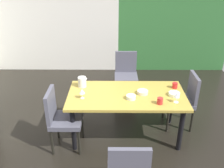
{
  "coord_description": "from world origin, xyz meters",
  "views": [
    {
      "loc": [
        0.17,
        -2.85,
        2.49
      ],
      "look_at": [
        0.14,
        0.44,
        0.85
      ],
      "focal_mm": 40.0,
      "sensor_mm": 36.0,
      "label": 1
    }
  ],
  "objects_px": {
    "chair_right_far": "(184,98)",
    "cup_left": "(175,85)",
    "wine_glass_south": "(177,95)",
    "cup_near_shelf": "(160,101)",
    "serving_bowl_north": "(143,92)",
    "serving_bowl_east": "(131,97)",
    "chair_head_far": "(126,73)",
    "pitcher_corner": "(82,82)",
    "wine_glass_near_window": "(82,91)",
    "chair_left_near": "(61,116)",
    "dining_table": "(126,99)",
    "serving_bowl_rear": "(174,94)"
  },
  "relations": [
    {
      "from": "serving_bowl_north",
      "to": "cup_left",
      "type": "xyz_separation_m",
      "value": [
        0.51,
        0.18,
        0.02
      ]
    },
    {
      "from": "chair_head_far",
      "to": "cup_near_shelf",
      "type": "height_order",
      "value": "chair_head_far"
    },
    {
      "from": "chair_right_far",
      "to": "wine_glass_south",
      "type": "height_order",
      "value": "chair_right_far"
    },
    {
      "from": "pitcher_corner",
      "to": "wine_glass_near_window",
      "type": "bearing_deg",
      "value": -83.68
    },
    {
      "from": "cup_left",
      "to": "serving_bowl_rear",
      "type": "bearing_deg",
      "value": -103.84
    },
    {
      "from": "chair_right_far",
      "to": "chair_head_far",
      "type": "bearing_deg",
      "value": 42.03
    },
    {
      "from": "chair_right_far",
      "to": "serving_bowl_north",
      "type": "bearing_deg",
      "value": 109.86
    },
    {
      "from": "chair_head_far",
      "to": "cup_left",
      "type": "distance_m",
      "value": 1.29
    },
    {
      "from": "chair_head_far",
      "to": "serving_bowl_rear",
      "type": "relative_size",
      "value": 5.52
    },
    {
      "from": "chair_left_near",
      "to": "pitcher_corner",
      "type": "height_order",
      "value": "chair_left_near"
    },
    {
      "from": "dining_table",
      "to": "pitcher_corner",
      "type": "height_order",
      "value": "pitcher_corner"
    },
    {
      "from": "serving_bowl_north",
      "to": "serving_bowl_east",
      "type": "xyz_separation_m",
      "value": [
        -0.18,
        -0.15,
        0.0
      ]
    },
    {
      "from": "chair_left_near",
      "to": "wine_glass_near_window",
      "type": "bearing_deg",
      "value": 115.36
    },
    {
      "from": "dining_table",
      "to": "wine_glass_near_window",
      "type": "bearing_deg",
      "value": -168.69
    },
    {
      "from": "dining_table",
      "to": "cup_left",
      "type": "bearing_deg",
      "value": 14.99
    },
    {
      "from": "wine_glass_near_window",
      "to": "chair_head_far",
      "type": "bearing_deg",
      "value": 63.68
    },
    {
      "from": "cup_near_shelf",
      "to": "wine_glass_near_window",
      "type": "bearing_deg",
      "value": 172.28
    },
    {
      "from": "chair_head_far",
      "to": "cup_left",
      "type": "xyz_separation_m",
      "value": [
        0.69,
        -1.06,
        0.26
      ]
    },
    {
      "from": "wine_glass_near_window",
      "to": "serving_bowl_rear",
      "type": "xyz_separation_m",
      "value": [
        1.32,
        0.1,
        -0.09
      ]
    },
    {
      "from": "chair_left_near",
      "to": "cup_left",
      "type": "height_order",
      "value": "chair_left_near"
    },
    {
      "from": "wine_glass_south",
      "to": "serving_bowl_north",
      "type": "bearing_deg",
      "value": 150.69
    },
    {
      "from": "chair_left_near",
      "to": "serving_bowl_rear",
      "type": "height_order",
      "value": "chair_left_near"
    },
    {
      "from": "chair_left_near",
      "to": "serving_bowl_north",
      "type": "height_order",
      "value": "chair_left_near"
    },
    {
      "from": "wine_glass_near_window",
      "to": "cup_near_shelf",
      "type": "xyz_separation_m",
      "value": [
        1.07,
        -0.15,
        -0.06
      ]
    },
    {
      "from": "cup_near_shelf",
      "to": "chair_head_far",
      "type": "bearing_deg",
      "value": 104.33
    },
    {
      "from": "wine_glass_south",
      "to": "serving_bowl_rear",
      "type": "distance_m",
      "value": 0.22
    },
    {
      "from": "pitcher_corner",
      "to": "serving_bowl_north",
      "type": "bearing_deg",
      "value": -13.62
    },
    {
      "from": "wine_glass_south",
      "to": "serving_bowl_east",
      "type": "height_order",
      "value": "wine_glass_south"
    },
    {
      "from": "cup_near_shelf",
      "to": "cup_left",
      "type": "bearing_deg",
      "value": 57.12
    },
    {
      "from": "chair_head_far",
      "to": "chair_right_far",
      "type": "height_order",
      "value": "chair_right_far"
    },
    {
      "from": "cup_left",
      "to": "pitcher_corner",
      "type": "bearing_deg",
      "value": 178.46
    },
    {
      "from": "chair_left_near",
      "to": "chair_right_far",
      "type": "distance_m",
      "value": 1.95
    },
    {
      "from": "chair_right_far",
      "to": "serving_bowl_east",
      "type": "height_order",
      "value": "chair_right_far"
    },
    {
      "from": "chair_right_far",
      "to": "pitcher_corner",
      "type": "distance_m",
      "value": 1.64
    },
    {
      "from": "wine_glass_south",
      "to": "cup_left",
      "type": "xyz_separation_m",
      "value": [
        0.07,
        0.43,
        -0.07
      ]
    },
    {
      "from": "dining_table",
      "to": "serving_bowl_north",
      "type": "distance_m",
      "value": 0.26
    },
    {
      "from": "cup_near_shelf",
      "to": "serving_bowl_north",
      "type": "bearing_deg",
      "value": 125.23
    },
    {
      "from": "chair_right_far",
      "to": "cup_left",
      "type": "xyz_separation_m",
      "value": [
        -0.19,
        -0.07,
        0.26
      ]
    },
    {
      "from": "dining_table",
      "to": "cup_near_shelf",
      "type": "relative_size",
      "value": 18.68
    },
    {
      "from": "cup_left",
      "to": "serving_bowl_east",
      "type": "bearing_deg",
      "value": -153.97
    },
    {
      "from": "wine_glass_near_window",
      "to": "pitcher_corner",
      "type": "relative_size",
      "value": 0.93
    },
    {
      "from": "chair_head_far",
      "to": "wine_glass_south",
      "type": "relative_size",
      "value": 5.72
    },
    {
      "from": "chair_right_far",
      "to": "cup_near_shelf",
      "type": "bearing_deg",
      "value": 137.51
    },
    {
      "from": "chair_right_far",
      "to": "serving_bowl_rear",
      "type": "height_order",
      "value": "chair_right_far"
    },
    {
      "from": "chair_head_far",
      "to": "wine_glass_near_window",
      "type": "relative_size",
      "value": 6.11
    },
    {
      "from": "serving_bowl_north",
      "to": "chair_head_far",
      "type": "bearing_deg",
      "value": 98.53
    },
    {
      "from": "chair_left_near",
      "to": "wine_glass_south",
      "type": "height_order",
      "value": "chair_left_near"
    },
    {
      "from": "wine_glass_near_window",
      "to": "cup_left",
      "type": "height_order",
      "value": "wine_glass_near_window"
    },
    {
      "from": "chair_left_near",
      "to": "cup_left",
      "type": "bearing_deg",
      "value": 105.61
    },
    {
      "from": "dining_table",
      "to": "pitcher_corner",
      "type": "relative_size",
      "value": 10.7
    }
  ]
}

